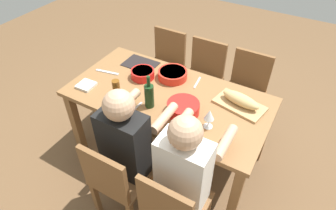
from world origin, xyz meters
TOP-DOWN VIEW (x-y plane):
  - ground_plane at (0.00, 0.00)m, footprint 8.00×8.00m
  - dining_table at (0.00, 0.00)m, footprint 1.71×0.88m
  - chair_far_right at (0.47, 0.76)m, footprint 0.40×0.40m
  - chair_near_right at (0.47, -0.76)m, footprint 0.40×0.40m
  - diner_near_right at (0.47, -0.58)m, footprint 0.41×0.53m
  - chair_far_center at (0.00, 0.76)m, footprint 0.40×0.40m
  - chair_near_center at (0.00, -0.76)m, footprint 0.40×0.40m
  - diner_near_center at (0.00, -0.58)m, footprint 0.41×0.53m
  - chair_far_left at (-0.47, 0.76)m, footprint 0.40×0.40m
  - serving_bowl_greens at (-0.09, 0.24)m, footprint 0.27×0.27m
  - serving_bowl_salad at (-0.33, 0.11)m, footprint 0.21×0.21m
  - serving_bowl_fruit at (0.21, -0.13)m, footprint 0.26×0.26m
  - cutting_board at (0.57, 0.17)m, footprint 0.44×0.30m
  - bread_loaf at (0.57, 0.17)m, footprint 0.34×0.17m
  - wine_bottle at (-0.06, -0.19)m, footprint 0.08×0.08m
  - beer_bottle at (-0.31, -0.29)m, footprint 0.06×0.06m
  - wine_glass at (0.45, -0.18)m, footprint 0.08×0.08m
  - fork_near_right at (0.33, -0.28)m, footprint 0.02×0.17m
  - fork_far_center at (0.14, 0.28)m, footprint 0.04×0.17m
  - fork_near_center at (-0.14, -0.28)m, footprint 0.02×0.17m
  - placemat_far_left at (-0.47, 0.28)m, footprint 0.32×0.23m
  - carving_knife at (-0.66, 0.01)m, footprint 0.23×0.07m
  - napkin_stack at (-0.68, -0.25)m, footprint 0.14×0.14m

SIDE VIEW (x-z plane):
  - ground_plane at x=0.00m, z-range 0.00..0.00m
  - chair_far_right at x=0.47m, z-range 0.06..0.91m
  - chair_near_right at x=0.47m, z-range 0.06..0.91m
  - chair_far_center at x=0.00m, z-range 0.06..0.91m
  - chair_near_center at x=0.00m, z-range 0.06..0.91m
  - chair_far_left at x=-0.47m, z-range 0.06..0.91m
  - dining_table at x=0.00m, z-range 0.28..1.02m
  - diner_near_right at x=0.47m, z-range 0.10..1.30m
  - diner_near_center at x=0.00m, z-range 0.10..1.30m
  - placemat_far_left at x=-0.47m, z-range 0.74..0.75m
  - fork_near_right at x=0.33m, z-range 0.74..0.75m
  - fork_far_center at x=0.14m, z-range 0.74..0.75m
  - fork_near_center at x=-0.14m, z-range 0.74..0.75m
  - carving_knife at x=-0.66m, z-range 0.74..0.75m
  - cutting_board at x=0.57m, z-range 0.74..0.76m
  - napkin_stack at x=-0.68m, z-range 0.74..0.76m
  - serving_bowl_greens at x=-0.09m, z-range 0.75..0.82m
  - serving_bowl_salad at x=-0.33m, z-range 0.75..0.82m
  - serving_bowl_fruit at x=0.21m, z-range 0.75..0.84m
  - bread_loaf at x=0.57m, z-range 0.76..0.85m
  - wine_bottle at x=-0.06m, z-range 0.70..0.99m
  - beer_bottle at x=-0.31m, z-range 0.74..0.96m
  - wine_glass at x=0.45m, z-range 0.77..0.94m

